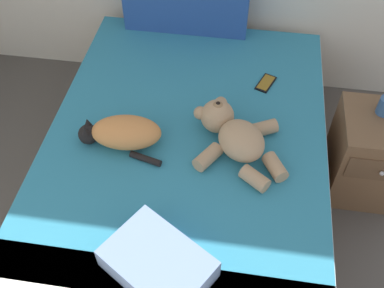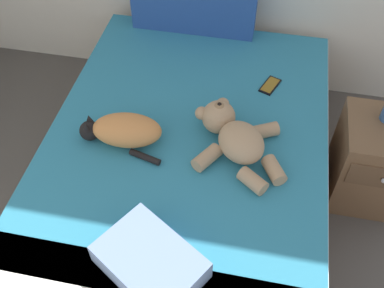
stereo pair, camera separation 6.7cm
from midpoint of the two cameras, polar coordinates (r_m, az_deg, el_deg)
name	(u,v)px [view 2 (the right image)]	position (r m, az deg, el deg)	size (l,w,h in m)	color
bed	(187,167)	(2.42, 0.14, -2.98)	(1.45, 2.02, 0.50)	brown
cat	(123,130)	(2.18, -7.94, 1.72)	(0.43, 0.25, 0.15)	#D18447
teddy_bear	(234,136)	(2.14, 6.35, 1.03)	(0.48, 0.51, 0.18)	tan
cell_phone	(270,85)	(2.54, 10.73, 7.38)	(0.12, 0.16, 0.01)	black
throw_pillow	(150,262)	(1.79, -4.28, -14.88)	(0.40, 0.28, 0.11)	#728CB7
nightstand	(373,162)	(2.62, 22.90, -2.12)	(0.40, 0.43, 0.54)	brown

